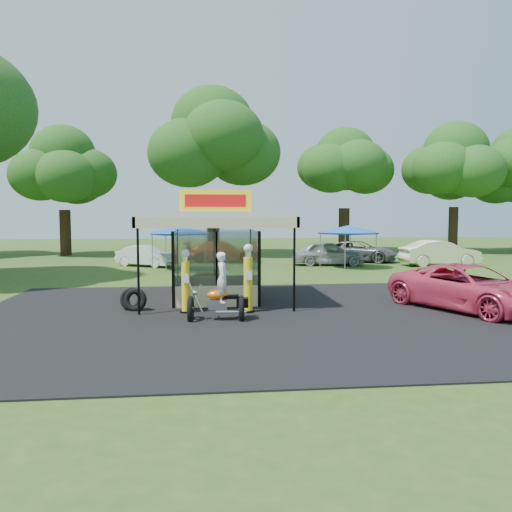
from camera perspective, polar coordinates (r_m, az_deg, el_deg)
The scene contains 20 objects.
ground at distance 14.41m, azimuth 4.01°, elevation -8.35°, with size 120.00×120.00×0.00m, color #294B17.
asphalt_apron at distance 16.34m, azimuth 2.75°, elevation -6.73°, with size 20.00×14.00×0.04m, color black.
gas_station_kiosk at distance 18.88m, azimuth -4.67°, elevation 0.18°, with size 5.40×5.40×4.18m.
gas_pump_left at distance 16.63m, azimuth -8.04°, elevation -3.03°, with size 0.40×0.40×2.16m.
gas_pump_right at distance 16.53m, azimuth -0.91°, elevation -2.74°, with size 0.43×0.43×2.33m.
motorcycle at distance 15.37m, azimuth -4.09°, elevation -4.27°, with size 1.89×0.98×2.21m.
spare_tires at distance 17.45m, azimuth -13.83°, elevation -4.86°, with size 1.00×0.70×0.83m.
kiosk_car at distance 21.21m, azimuth -4.81°, elevation -2.88°, with size 1.13×2.82×0.96m, color yellow.
pink_sedan at distance 18.49m, azimuth 23.28°, elevation -3.38°, with size 2.60×5.63×1.56m, color #E13D62.
bg_car_a at distance 32.86m, azimuth -12.40°, elevation 0.00°, with size 1.42×4.08×1.34m, color white.
bg_car_b at distance 34.91m, azimuth -3.90°, elevation 0.49°, with size 2.11×5.18×1.50m, color #A1370C.
bg_car_c at distance 33.15m, azimuth 8.27°, elevation 0.33°, with size 1.90×4.72×1.61m, color #9D9EA1.
bg_car_d at distance 36.17m, azimuth 11.65°, elevation 0.54°, with size 2.47×5.36×1.49m, color #58585B.
bg_car_e at distance 34.58m, azimuth 20.27°, elevation 0.31°, with size 1.76×5.05×1.66m, color beige.
tent_west at distance 30.43m, azimuth -8.90°, elevation 2.97°, with size 3.81×3.81×2.66m.
tent_east at distance 31.63m, azimuth 10.48°, elevation 3.01°, with size 3.80×3.80×2.66m.
oak_far_b at distance 44.12m, azimuth -21.12°, elevation 8.69°, with size 8.72×8.72×10.40m.
oak_far_c at distance 41.53m, azimuth -4.97°, elevation 11.84°, with size 11.36×11.36×13.39m.
oak_far_d at distance 46.76m, azimuth 10.10°, elevation 9.15°, with size 9.26×9.26×11.02m.
oak_far_e at distance 47.95m, azimuth 21.77°, elevation 8.97°, with size 9.45×9.45×11.25m.
Camera 1 is at (-2.52, -13.82, 3.21)m, focal length 35.00 mm.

